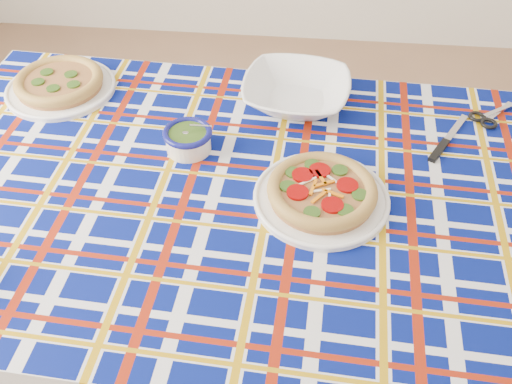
# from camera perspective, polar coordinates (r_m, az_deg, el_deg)

# --- Properties ---
(floor) EXTENTS (4.00, 4.00, 0.00)m
(floor) POSITION_cam_1_polar(r_m,az_deg,el_deg) (2.01, 6.12, -13.55)
(floor) COLOR #956B4D
(floor) RESTS_ON ground
(dining_table) EXTENTS (1.67, 1.10, 0.76)m
(dining_table) POSITION_cam_1_polar(r_m,az_deg,el_deg) (1.39, -1.24, -2.14)
(dining_table) COLOR brown
(dining_table) RESTS_ON floor
(tablecloth) EXTENTS (1.71, 1.13, 0.11)m
(tablecloth) POSITION_cam_1_polar(r_m,az_deg,el_deg) (1.37, -1.25, -1.41)
(tablecloth) COLOR #051166
(tablecloth) RESTS_ON dining_table
(main_focaccia_plate) EXTENTS (0.36, 0.36, 0.06)m
(main_focaccia_plate) POSITION_cam_1_polar(r_m,az_deg,el_deg) (1.29, 6.62, 0.12)
(main_focaccia_plate) COLOR #9F6638
(main_focaccia_plate) RESTS_ON tablecloth
(pesto_bowl) EXTENTS (0.14, 0.14, 0.07)m
(pesto_bowl) POSITION_cam_1_polar(r_m,az_deg,el_deg) (1.43, -6.82, 5.39)
(pesto_bowl) COLOR #243F11
(pesto_bowl) RESTS_ON tablecloth
(serving_bowl) EXTENTS (0.32, 0.32, 0.07)m
(serving_bowl) POSITION_cam_1_polar(r_m,az_deg,el_deg) (1.58, 4.05, 9.92)
(serving_bowl) COLOR white
(serving_bowl) RESTS_ON tablecloth
(second_focaccia_plate) EXTENTS (0.34, 0.34, 0.06)m
(second_focaccia_plate) POSITION_cam_1_polar(r_m,az_deg,el_deg) (1.73, -19.09, 10.36)
(second_focaccia_plate) COLOR #9F6638
(second_focaccia_plate) RESTS_ON tablecloth
(table_knife) EXTENTS (0.14, 0.22, 0.01)m
(table_knife) POSITION_cam_1_polar(r_m,az_deg,el_deg) (1.58, 19.27, 5.97)
(table_knife) COLOR silver
(table_knife) RESTS_ON tablecloth
(kitchen_scissors) EXTENTS (0.19, 0.19, 0.02)m
(kitchen_scissors) POSITION_cam_1_polar(r_m,az_deg,el_deg) (1.69, 23.18, 7.51)
(kitchen_scissors) COLOR silver
(kitchen_scissors) RESTS_ON tablecloth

